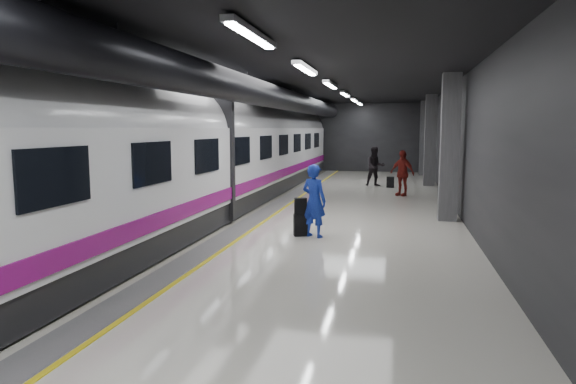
# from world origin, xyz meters

# --- Properties ---
(ground) EXTENTS (40.00, 40.00, 0.00)m
(ground) POSITION_xyz_m (0.00, 0.00, 0.00)
(ground) COLOR beige
(ground) RESTS_ON ground
(platform_hall) EXTENTS (10.02, 40.02, 4.51)m
(platform_hall) POSITION_xyz_m (-0.29, 0.96, 3.54)
(platform_hall) COLOR black
(platform_hall) RESTS_ON ground
(train) EXTENTS (3.05, 38.00, 4.05)m
(train) POSITION_xyz_m (-3.25, -0.00, 2.07)
(train) COLOR black
(train) RESTS_ON ground
(traveler_main) EXTENTS (0.83, 0.71, 1.92)m
(traveler_main) POSITION_xyz_m (0.90, -1.33, 0.96)
(traveler_main) COLOR #163BAC
(traveler_main) RESTS_ON ground
(suitcase_main) EXTENTS (0.42, 0.34, 0.58)m
(suitcase_main) POSITION_xyz_m (0.53, -1.28, 0.29)
(suitcase_main) COLOR black
(suitcase_main) RESTS_ON ground
(shoulder_bag) EXTENTS (0.36, 0.26, 0.43)m
(shoulder_bag) POSITION_xyz_m (0.53, -1.28, 0.80)
(shoulder_bag) COLOR black
(shoulder_bag) RESTS_ON suitcase_main
(traveler_far_a) EXTENTS (1.12, 0.98, 1.95)m
(traveler_far_a) POSITION_xyz_m (1.92, 11.19, 0.98)
(traveler_far_a) COLOR black
(traveler_far_a) RESTS_ON ground
(traveler_far_b) EXTENTS (1.21, 1.01, 1.93)m
(traveler_far_b) POSITION_xyz_m (3.20, 7.71, 0.97)
(traveler_far_b) COLOR maroon
(traveler_far_b) RESTS_ON ground
(suitcase_far) EXTENTS (0.36, 0.23, 0.53)m
(suitcase_far) POSITION_xyz_m (2.68, 10.66, 0.26)
(suitcase_far) COLOR black
(suitcase_far) RESTS_ON ground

